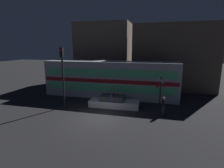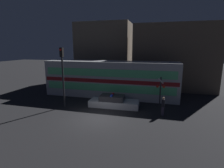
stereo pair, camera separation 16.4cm
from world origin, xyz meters
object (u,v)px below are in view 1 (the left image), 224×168
at_px(police_car, 114,102).
at_px(pedestrian, 163,106).
at_px(crossing_signal_near, 160,90).
at_px(traffic_light_corner, 63,71).
at_px(train, 110,79).

xyz_separation_m(police_car, pedestrian, (4.77, -1.19, 0.39)).
relative_size(crossing_signal_near, traffic_light_corner, 0.52).
height_order(train, police_car, train).
bearing_deg(traffic_light_corner, police_car, 16.46).
bearing_deg(traffic_light_corner, train, 56.27).
relative_size(train, pedestrian, 9.47).
height_order(police_car, pedestrian, pedestrian).
height_order(train, traffic_light_corner, traffic_light_corner).
xyz_separation_m(pedestrian, crossing_signal_near, (-0.26, 2.29, 0.92)).
bearing_deg(police_car, pedestrian, -15.92).
height_order(police_car, traffic_light_corner, traffic_light_corner).
bearing_deg(police_car, traffic_light_corner, -165.42).
height_order(train, crossing_signal_near, train).
relative_size(police_car, crossing_signal_near, 1.66).
height_order(train, pedestrian, train).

